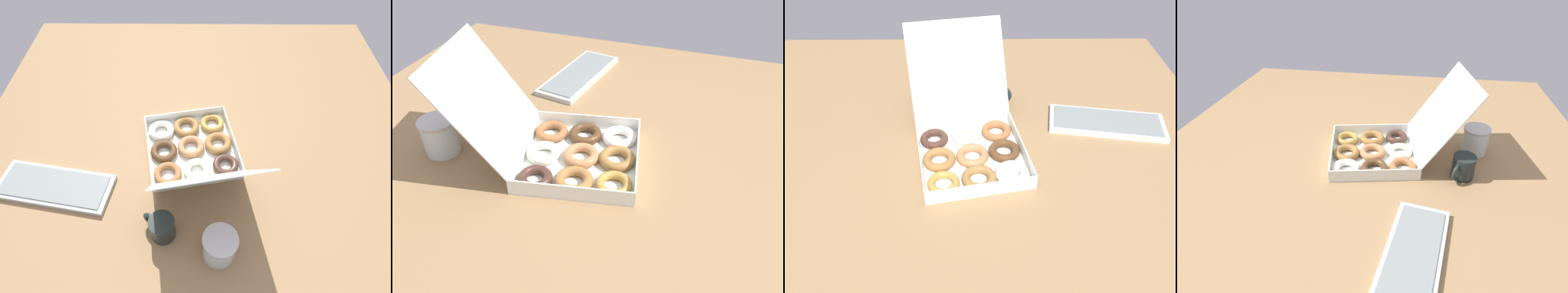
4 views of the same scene
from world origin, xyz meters
The scene contains 5 objects.
ground_plane centered at (0.00, 0.00, -1.00)cm, with size 180.00×180.00×2.00cm, color olive.
donut_box centered at (2.85, 4.33, 3.69)cm, with size 42.04×56.57×32.78cm.
keyboard centered at (51.27, 19.02, 1.06)cm, with size 42.37×21.92×2.20cm.
coffee_mug centered at (11.95, 35.32, 4.54)cm, with size 10.71×8.90×8.86cm.
glass_jar centered at (-5.86, 41.67, 5.57)cm, with size 10.49×10.49×11.04cm.
Camera 4 is at (103.04, 16.46, 70.62)cm, focal length 28.00 mm.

